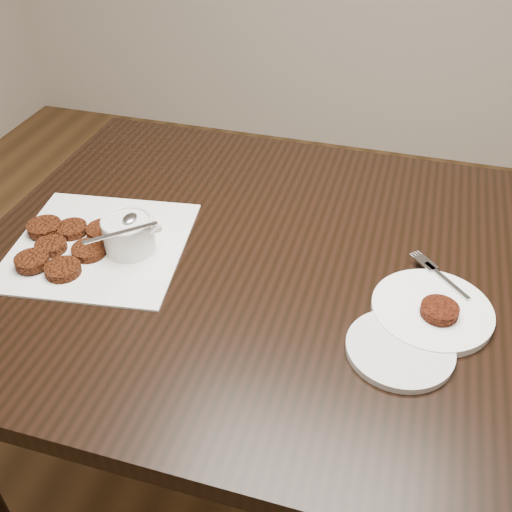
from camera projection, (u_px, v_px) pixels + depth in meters
The scene contains 7 objects.
floor at pixel (293, 499), 1.54m from camera, with size 4.00×4.00×0.00m, color brown.
table at pixel (337, 398), 1.34m from camera, with size 1.51×0.97×0.75m, color black.
napkin at pixel (100, 245), 1.17m from camera, with size 0.34×0.34×0.00m, color white.
sauce_ramekin at pixel (126, 220), 1.11m from camera, with size 0.13×0.13×0.14m, color silver, non-canonical shape.
patty_cluster at pixel (66, 243), 1.15m from camera, with size 0.23×0.23×0.02m, color #581D0B, non-canonical shape.
plate_with_patty at pixel (433, 307), 1.01m from camera, with size 0.21×0.21×0.03m, color white, non-canonical shape.
plate_empty at pixel (400, 349), 0.95m from camera, with size 0.18×0.18×0.01m, color silver.
Camera 1 is at (0.13, -0.80, 1.46)m, focal length 40.95 mm.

